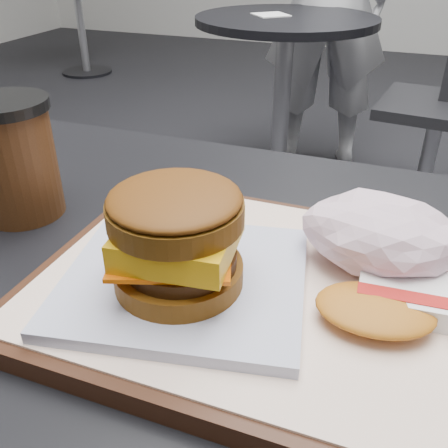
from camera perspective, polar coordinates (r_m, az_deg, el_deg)
customer_table at (r=0.58m, az=-1.45°, el=-20.67°), size 0.80×0.60×0.77m
serving_tray at (r=0.42m, az=4.82°, el=-7.64°), size 0.38×0.28×0.02m
breakfast_sandwich at (r=0.38m, az=-5.10°, el=-2.81°), size 0.22×0.20×0.09m
hash_brown at (r=0.40m, az=19.45°, el=-8.43°), size 0.12×0.10×0.02m
crumpled_wrapper at (r=0.44m, az=17.51°, el=-1.07°), size 0.13×0.10×0.06m
coffee_cup at (r=0.56m, az=-22.93°, el=7.14°), size 0.09×0.09×0.13m
neighbor_table at (r=2.10m, az=6.82°, el=17.14°), size 0.70×0.70×0.75m
napkin at (r=2.07m, az=5.38°, el=22.71°), size 0.17×0.17×0.00m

